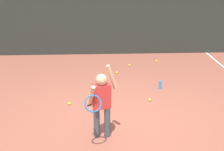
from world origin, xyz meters
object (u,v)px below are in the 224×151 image
at_px(tennis_ball_4, 129,65).
at_px(tennis_ball_5, 150,100).
at_px(tennis_ball_1, 117,73).
at_px(tennis_player, 101,100).
at_px(water_bottle, 160,85).
at_px(tennis_ball_0, 91,94).
at_px(tennis_ball_3, 156,61).
at_px(tennis_ball_2, 69,104).

xyz_separation_m(tennis_ball_4, tennis_ball_5, (0.21, -2.50, 0.00)).
relative_size(tennis_ball_1, tennis_ball_4, 1.00).
relative_size(tennis_player, tennis_ball_5, 20.46).
bearing_deg(water_bottle, tennis_ball_1, 131.87).
bearing_deg(tennis_ball_4, water_bottle, -71.78).
relative_size(tennis_ball_0, tennis_ball_5, 1.00).
bearing_deg(tennis_ball_3, tennis_ball_2, -129.93).
distance_m(water_bottle, tennis_ball_2, 2.35).
height_order(tennis_ball_3, tennis_ball_4, same).
height_order(tennis_ball_0, tennis_ball_2, same).
xyz_separation_m(water_bottle, tennis_ball_0, (-1.73, -0.32, -0.08)).
xyz_separation_m(tennis_player, tennis_ball_2, (-0.70, 1.35, -0.69)).
relative_size(tennis_ball_2, tennis_ball_4, 1.00).
xyz_separation_m(tennis_ball_3, tennis_ball_5, (-0.70, -2.90, 0.00)).
bearing_deg(tennis_ball_3, tennis_ball_5, -103.48).
height_order(water_bottle, tennis_ball_2, water_bottle).
xyz_separation_m(tennis_player, tennis_ball_3, (1.81, 4.36, -0.69)).
bearing_deg(tennis_ball_0, tennis_ball_4, 61.59).
bearing_deg(tennis_ball_5, tennis_player, -127.55).
bearing_deg(water_bottle, tennis_ball_4, 108.22).
relative_size(tennis_ball_0, tennis_ball_2, 1.00).
relative_size(tennis_player, tennis_ball_0, 20.46).
relative_size(tennis_ball_1, tennis_ball_2, 1.00).
distance_m(tennis_ball_0, tennis_ball_5, 1.41).
distance_m(tennis_ball_0, tennis_ball_3, 3.24).
relative_size(tennis_player, tennis_ball_3, 20.46).
distance_m(tennis_ball_1, tennis_ball_2, 2.28).
bearing_deg(tennis_ball_0, tennis_ball_3, 50.82).
distance_m(tennis_ball_3, tennis_ball_4, 0.99).
relative_size(water_bottle, tennis_ball_0, 3.33).
bearing_deg(tennis_ball_2, tennis_ball_3, 50.07).
relative_size(tennis_ball_1, tennis_ball_3, 1.00).
distance_m(tennis_player, tennis_ball_0, 1.98).
distance_m(tennis_player, tennis_ball_3, 4.77).
xyz_separation_m(tennis_ball_1, tennis_ball_2, (-1.18, -1.95, 0.00)).
bearing_deg(water_bottle, tennis_ball_5, -117.95).
bearing_deg(tennis_ball_2, tennis_ball_1, 58.86).
height_order(tennis_player, tennis_ball_3, tennis_player).
xyz_separation_m(water_bottle, tennis_ball_3, (0.32, 2.19, -0.08)).
xyz_separation_m(tennis_ball_2, tennis_ball_3, (2.52, 3.01, 0.00)).
distance_m(water_bottle, tennis_ball_0, 1.76).
bearing_deg(tennis_player, tennis_ball_2, 100.58).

